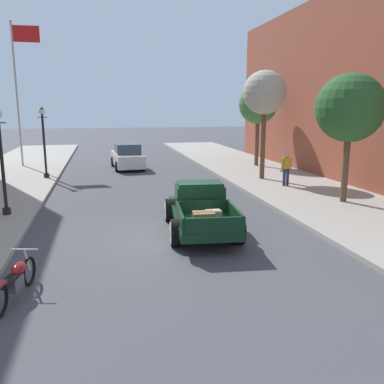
{
  "coord_description": "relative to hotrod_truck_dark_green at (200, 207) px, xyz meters",
  "views": [
    {
      "loc": [
        -1.98,
        -11.99,
        3.97
      ],
      "look_at": [
        1.07,
        1.87,
        1.0
      ],
      "focal_mm": 37.99,
      "sensor_mm": 36.0,
      "label": 1
    }
  ],
  "objects": [
    {
      "name": "ground_plane",
      "position": [
        -1.06,
        -0.61,
        -0.75
      ],
      "size": [
        140.0,
        140.0,
        0.0
      ],
      "primitive_type": "plane",
      "color": "#47474C"
    },
    {
      "name": "sidewalk_right",
      "position": [
        6.19,
        -0.61,
        -0.68
      ],
      "size": [
        5.5,
        64.0,
        0.15
      ],
      "primitive_type": "cube",
      "color": "#9E998E",
      "rests_on": "ground"
    },
    {
      "name": "hotrod_truck_dark_green",
      "position": [
        0.0,
        0.0,
        0.0
      ],
      "size": [
        2.49,
        5.05,
        1.58
      ],
      "color": "black",
      "rests_on": "ground"
    },
    {
      "name": "motorcycle_parked",
      "position": [
        -4.95,
        -4.1,
        -0.31
      ],
      "size": [
        0.71,
        2.09,
        0.93
      ],
      "color": "black",
      "rests_on": "ground"
    },
    {
      "name": "car_background_white",
      "position": [
        -1.48,
        14.29,
        0.01
      ],
      "size": [
        2.1,
        4.41,
        1.65
      ],
      "color": "silver",
      "rests_on": "ground"
    },
    {
      "name": "pedestrian_sidewalk_right",
      "position": [
        5.75,
        5.73,
        0.33
      ],
      "size": [
        0.53,
        0.22,
        1.65
      ],
      "color": "#232847",
      "rests_on": "sidewalk_right"
    },
    {
      "name": "street_lamp_near",
      "position": [
        -6.55,
        2.81,
        1.63
      ],
      "size": [
        0.5,
        0.32,
        3.85
      ],
      "color": "black",
      "rests_on": "sidewalk_left"
    },
    {
      "name": "street_lamp_far",
      "position": [
        -6.15,
        10.8,
        1.63
      ],
      "size": [
        0.5,
        0.32,
        3.85
      ],
      "color": "black",
      "rests_on": "sidewalk_left"
    },
    {
      "name": "flagpole",
      "position": [
        -8.07,
        16.06,
        5.02
      ],
      "size": [
        1.74,
        0.16,
        9.16
      ],
      "color": "#B2B2B7",
      "rests_on": "sidewalk_left"
    },
    {
      "name": "street_tree_nearest",
      "position": [
        6.59,
        2.05,
        3.17
      ],
      "size": [
        2.71,
        2.71,
        5.15
      ],
      "color": "brown",
      "rests_on": "sidewalk_right"
    },
    {
      "name": "street_tree_second",
      "position": [
        5.4,
        7.98,
        3.92
      ],
      "size": [
        2.29,
        2.29,
        5.73
      ],
      "color": "brown",
      "rests_on": "sidewalk_right"
    },
    {
      "name": "street_tree_third",
      "position": [
        6.97,
        12.85,
        3.36
      ],
      "size": [
        2.51,
        2.51,
        5.25
      ],
      "color": "brown",
      "rests_on": "sidewalk_right"
    }
  ]
}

